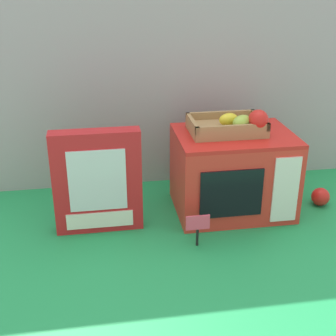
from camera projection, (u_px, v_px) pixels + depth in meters
name	position (u px, v px, depth m)	size (l,w,h in m)	color
ground_plane	(197.00, 215.00, 1.54)	(1.70, 1.70, 0.00)	#219E54
display_back_panel	(182.00, 86.00, 1.66)	(1.61, 0.03, 0.72)	#A0A3A8
toy_microwave	(233.00, 172.00, 1.52)	(0.37, 0.28, 0.27)	red
food_groups_crate	(233.00, 125.00, 1.46)	(0.23, 0.16, 0.09)	#A37F51
cookie_set_box	(98.00, 182.00, 1.40)	(0.26, 0.06, 0.32)	red
price_sign	(198.00, 226.00, 1.34)	(0.07, 0.01, 0.10)	black
loose_toy_apple	(321.00, 197.00, 1.59)	(0.06, 0.06, 0.06)	red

